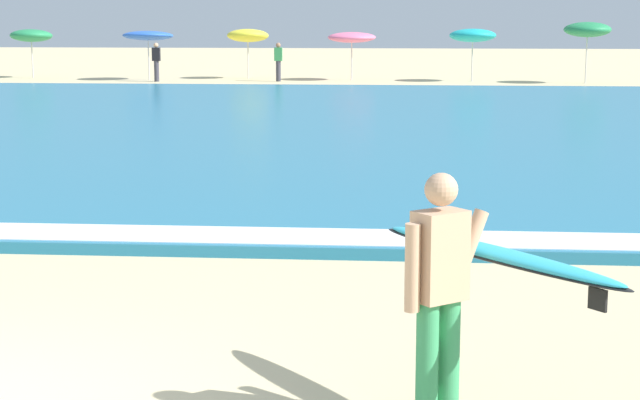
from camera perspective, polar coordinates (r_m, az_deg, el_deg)
name	(u,v)px	position (r m, az deg, el deg)	size (l,w,h in m)	color
sea	(276,125)	(26.03, -2.40, 4.03)	(120.00, 28.00, 0.14)	teal
surf_foam	(136,233)	(12.97, -9.82, -1.77)	(120.00, 0.96, 0.01)	white
surfer_with_board	(464,275)	(7.20, 7.73, -3.98)	(1.70, 2.02, 1.73)	#338E56
beach_umbrella_0	(31,36)	(47.98, -15.20, 8.48)	(1.79, 1.82, 2.13)	beige
beach_umbrella_1	(148,36)	(45.58, -9.19, 8.67)	(2.11, 2.13, 2.09)	beige
beach_umbrella_2	(248,36)	(45.98, -3.88, 8.77)	(1.77, 1.81, 2.16)	beige
beach_umbrella_3	(352,37)	(44.76, 1.71, 8.69)	(2.00, 2.01, 2.01)	beige
beach_umbrella_4	(473,35)	(44.40, 8.17, 8.71)	(1.91, 1.93, 2.18)	beige
beach_umbrella_5	(587,30)	(44.01, 14.12, 8.83)	(1.86, 1.86, 2.43)	beige
beachgoer_near_row_left	(156,61)	(44.39, -8.75, 7.37)	(0.32, 0.20, 1.58)	#383842
beachgoer_near_row_mid	(278,61)	(44.04, -2.25, 7.46)	(0.32, 0.20, 1.58)	#383842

